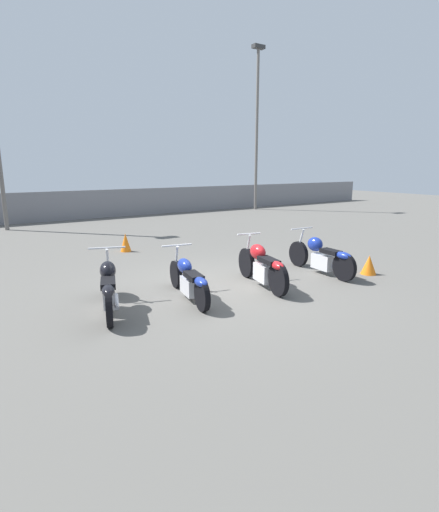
{
  "coord_description": "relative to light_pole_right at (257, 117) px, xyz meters",
  "views": [
    {
      "loc": [
        -4.5,
        -6.76,
        2.51
      ],
      "look_at": [
        0.0,
        0.07,
        0.65
      ],
      "focal_mm": 28.0,
      "sensor_mm": 36.0,
      "label": 1
    }
  ],
  "objects": [
    {
      "name": "ground_plane",
      "position": [
        -10.11,
        -11.63,
        -5.12
      ],
      "size": [
        60.0,
        60.0,
        0.0
      ],
      "primitive_type": "plane",
      "color": "#5B5954"
    },
    {
      "name": "motorcycle_slot_2",
      "position": [
        -9.37,
        -12.08,
        -4.67
      ],
      "size": [
        0.7,
        2.12,
        1.04
      ],
      "rotation": [
        0.0,
        0.0,
        -0.21
      ],
      "color": "black",
      "rests_on": "ground_plane"
    },
    {
      "name": "traffic_cone_far",
      "position": [
        -10.53,
        -7.12,
        -4.84
      ],
      "size": [
        0.32,
        0.32,
        0.55
      ],
      "color": "orange",
      "rests_on": "ground_plane"
    },
    {
      "name": "traffic_cone_near",
      "position": [
        -6.66,
        -12.72,
        -4.89
      ],
      "size": [
        0.36,
        0.36,
        0.45
      ],
      "color": "orange",
      "rests_on": "ground_plane"
    },
    {
      "name": "light_pole_right",
      "position": [
        0.0,
        0.0,
        0.0
      ],
      "size": [
        0.7,
        0.35,
        8.83
      ],
      "color": "slate",
      "rests_on": "ground_plane"
    },
    {
      "name": "motorcycle_slot_0",
      "position": [
        -12.55,
        -11.75,
        -4.68
      ],
      "size": [
        0.92,
        2.1,
        1.01
      ],
      "rotation": [
        0.0,
        0.0,
        -0.32
      ],
      "color": "black",
      "rests_on": "ground_plane"
    },
    {
      "name": "fence_back",
      "position": [
        -10.11,
        1.04,
        -4.44
      ],
      "size": [
        40.0,
        0.04,
        1.35
      ],
      "color": "gray",
      "rests_on": "ground_plane"
    },
    {
      "name": "motorcycle_slot_1",
      "position": [
        -11.07,
        -11.96,
        -4.73
      ],
      "size": [
        0.68,
        2.08,
        0.94
      ],
      "rotation": [
        0.0,
        0.0,
        -0.17
      ],
      "color": "black",
      "rests_on": "ground_plane"
    },
    {
      "name": "motorcycle_slot_3",
      "position": [
        -7.55,
        -12.05,
        -4.69
      ],
      "size": [
        0.68,
        2.19,
        1.0
      ],
      "rotation": [
        0.0,
        0.0,
        -0.08
      ],
      "color": "black",
      "rests_on": "ground_plane"
    }
  ]
}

